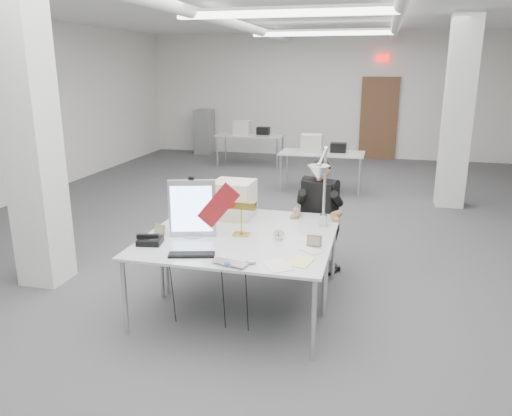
# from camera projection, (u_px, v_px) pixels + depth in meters

# --- Properties ---
(room_shell) EXTENTS (10.04, 14.04, 3.24)m
(room_shell) POSITION_uv_depth(u_px,v_px,m) (287.00, 117.00, 6.68)
(room_shell) COLOR #474749
(room_shell) RESTS_ON ground
(desk_main) EXTENTS (1.80, 0.90, 0.02)m
(desk_main) POSITION_uv_depth(u_px,v_px,m) (228.00, 251.00, 4.49)
(desk_main) COLOR silver
(desk_main) RESTS_ON room_shell
(desk_second) EXTENTS (1.80, 0.90, 0.02)m
(desk_second) POSITION_uv_depth(u_px,v_px,m) (252.00, 222.00, 5.33)
(desk_second) COLOR silver
(desk_second) RESTS_ON room_shell
(bg_desk_a) EXTENTS (1.60, 0.80, 0.02)m
(bg_desk_a) POSITION_uv_depth(u_px,v_px,m) (322.00, 153.00, 9.58)
(bg_desk_a) COLOR silver
(bg_desk_a) RESTS_ON room_shell
(bg_desk_b) EXTENTS (1.60, 0.80, 0.02)m
(bg_desk_b) POSITION_uv_depth(u_px,v_px,m) (250.00, 135.00, 12.09)
(bg_desk_b) COLOR silver
(bg_desk_b) RESTS_ON room_shell
(filing_cabinet) EXTENTS (0.45, 0.55, 1.20)m
(filing_cabinet) POSITION_uv_depth(u_px,v_px,m) (204.00, 132.00, 13.88)
(filing_cabinet) COLOR gray
(filing_cabinet) RESTS_ON room_shell
(office_chair) EXTENTS (0.72, 0.72, 1.15)m
(office_chair) POSITION_uv_depth(u_px,v_px,m) (319.00, 224.00, 5.82)
(office_chair) COLOR black
(office_chair) RESTS_ON room_shell
(seated_person) EXTENTS (0.68, 0.76, 0.93)m
(seated_person) POSITION_uv_depth(u_px,v_px,m) (320.00, 198.00, 5.69)
(seated_person) COLOR black
(seated_person) RESTS_ON office_chair
(monitor) EXTENTS (0.44, 0.17, 0.56)m
(monitor) POSITION_uv_depth(u_px,v_px,m) (192.00, 208.00, 4.77)
(monitor) COLOR #B3B4B8
(monitor) RESTS_ON desk_main
(pennant) EXTENTS (0.42, 0.04, 0.45)m
(pennant) POSITION_uv_depth(u_px,v_px,m) (218.00, 206.00, 4.66)
(pennant) COLOR maroon
(pennant) RESTS_ON monitor
(keyboard) EXTENTS (0.42, 0.23, 0.02)m
(keyboard) POSITION_uv_depth(u_px,v_px,m) (192.00, 255.00, 4.33)
(keyboard) COLOR black
(keyboard) RESTS_ON desk_main
(laptop) EXTENTS (0.34, 0.27, 0.02)m
(laptop) POSITION_uv_depth(u_px,v_px,m) (227.00, 265.00, 4.10)
(laptop) COLOR silver
(laptop) RESTS_ON desk_main
(mouse) EXTENTS (0.11, 0.08, 0.04)m
(mouse) POSITION_uv_depth(u_px,v_px,m) (251.00, 262.00, 4.16)
(mouse) COLOR #B3B4B8
(mouse) RESTS_ON desk_main
(bankers_lamp) EXTENTS (0.33, 0.14, 0.36)m
(bankers_lamp) POSITION_uv_depth(u_px,v_px,m) (241.00, 217.00, 4.82)
(bankers_lamp) COLOR #B58038
(bankers_lamp) RESTS_ON desk_main
(desk_phone) EXTENTS (0.25, 0.23, 0.05)m
(desk_phone) POSITION_uv_depth(u_px,v_px,m) (150.00, 241.00, 4.62)
(desk_phone) COLOR black
(desk_phone) RESTS_ON desk_main
(picture_frame_left) EXTENTS (0.13, 0.07, 0.10)m
(picture_frame_left) POSITION_uv_depth(u_px,v_px,m) (160.00, 229.00, 4.88)
(picture_frame_left) COLOR tan
(picture_frame_left) RESTS_ON desk_main
(picture_frame_right) EXTENTS (0.14, 0.04, 0.11)m
(picture_frame_right) POSITION_uv_depth(u_px,v_px,m) (314.00, 241.00, 4.55)
(picture_frame_right) COLOR #9B6E43
(picture_frame_right) RESTS_ON desk_main
(desk_clock) EXTENTS (0.10, 0.03, 0.10)m
(desk_clock) POSITION_uv_depth(u_px,v_px,m) (279.00, 235.00, 4.73)
(desk_clock) COLOR silver
(desk_clock) RESTS_ON desk_main
(paper_stack_a) EXTENTS (0.31, 0.33, 0.01)m
(paper_stack_a) POSITION_uv_depth(u_px,v_px,m) (277.00, 266.00, 4.11)
(paper_stack_a) COLOR white
(paper_stack_a) RESTS_ON desk_main
(paper_stack_b) EXTENTS (0.23, 0.28, 0.01)m
(paper_stack_b) POSITION_uv_depth(u_px,v_px,m) (300.00, 262.00, 4.19)
(paper_stack_b) COLOR #FFFB98
(paper_stack_b) RESTS_ON desk_main
(paper_stack_c) EXTENTS (0.22, 0.20, 0.01)m
(paper_stack_c) POSITION_uv_depth(u_px,v_px,m) (311.00, 251.00, 4.45)
(paper_stack_c) COLOR silver
(paper_stack_c) RESTS_ON desk_main
(beige_monitor) EXTENTS (0.43, 0.41, 0.40)m
(beige_monitor) POSITION_uv_depth(u_px,v_px,m) (234.00, 199.00, 5.40)
(beige_monitor) COLOR beige
(beige_monitor) RESTS_ON desk_second
(architect_lamp) EXTENTS (0.27, 0.65, 0.82)m
(architect_lamp) POSITION_uv_depth(u_px,v_px,m) (322.00, 193.00, 4.82)
(architect_lamp) COLOR silver
(architect_lamp) RESTS_ON desk_second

